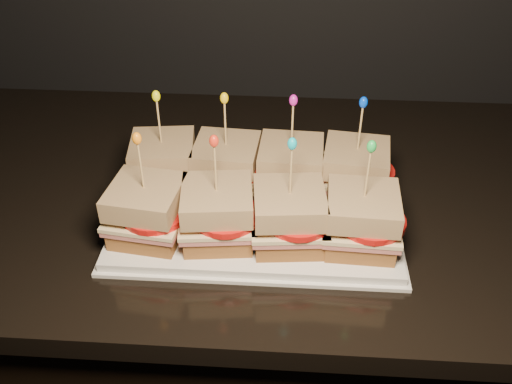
{
  "coord_description": "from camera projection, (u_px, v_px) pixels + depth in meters",
  "views": [
    {
      "loc": [
        0.54,
        0.93,
        1.42
      ],
      "look_at": [
        0.49,
        1.59,
        0.94
      ],
      "focal_mm": 40.0,
      "sensor_mm": 36.0,
      "label": 1
    }
  ],
  "objects": [
    {
      "name": "sandwich_1_bread_top",
      "position": [
        226.0,
        153.0,
        0.85
      ],
      "size": [
        0.1,
        0.1,
        0.03
      ],
      "primitive_type": "cube",
      "rotation": [
        0.0,
        0.0,
        -0.07
      ],
      "color": "#59320C",
      "rests_on": "sandwich_1_tomato"
    },
    {
      "name": "sandwich_1_tomato",
      "position": [
        234.0,
        167.0,
        0.86
      ],
      "size": [
        0.09,
        0.09,
        0.01
      ],
      "primitive_type": "cylinder",
      "color": "red",
      "rests_on": "sandwich_1_cheese"
    },
    {
      "name": "sandwich_7_tomato",
      "position": [
        371.0,
        221.0,
        0.75
      ],
      "size": [
        0.09,
        0.09,
        0.01
      ],
      "primitive_type": "cylinder",
      "color": "red",
      "rests_on": "sandwich_7_cheese"
    },
    {
      "name": "sandwich_2_ham",
      "position": [
        290.0,
        175.0,
        0.86
      ],
      "size": [
        0.11,
        0.1,
        0.01
      ],
      "primitive_type": "cube",
      "rotation": [
        0.0,
        0.0,
        -0.05
      ],
      "color": "#B85553",
      "rests_on": "sandwich_2_bread_bot"
    },
    {
      "name": "sandwich_2_bread_top",
      "position": [
        291.0,
        155.0,
        0.84
      ],
      "size": [
        0.1,
        0.1,
        0.03
      ],
      "primitive_type": "cube",
      "rotation": [
        0.0,
        0.0,
        -0.05
      ],
      "color": "#59320C",
      "rests_on": "sandwich_2_tomato"
    },
    {
      "name": "sandwich_0_frill",
      "position": [
        156.0,
        96.0,
        0.8
      ],
      "size": [
        0.01,
        0.01,
        0.02
      ],
      "primitive_type": "ellipsoid",
      "color": "yellow",
      "rests_on": "sandwich_0_pick"
    },
    {
      "name": "sandwich_0_ham",
      "position": [
        165.0,
        170.0,
        0.87
      ],
      "size": [
        0.11,
        0.11,
        0.01
      ],
      "primitive_type": "cube",
      "rotation": [
        0.0,
        0.0,
        0.12
      ],
      "color": "#B85553",
      "rests_on": "sandwich_0_bread_bot"
    },
    {
      "name": "sandwich_0_cheese",
      "position": [
        164.0,
        166.0,
        0.87
      ],
      "size": [
        0.11,
        0.11,
        0.01
      ],
      "primitive_type": "cube",
      "rotation": [
        0.0,
        0.0,
        0.12
      ],
      "color": "beige",
      "rests_on": "sandwich_0_ham"
    },
    {
      "name": "sandwich_0_tomato",
      "position": [
        171.0,
        165.0,
        0.86
      ],
      "size": [
        0.09,
        0.09,
        0.01
      ],
      "primitive_type": "cylinder",
      "color": "red",
      "rests_on": "sandwich_0_cheese"
    },
    {
      "name": "sandwich_4_ham",
      "position": [
        148.0,
        217.0,
        0.78
      ],
      "size": [
        0.11,
        0.11,
        0.01
      ],
      "primitive_type": "cube",
      "rotation": [
        0.0,
        0.0,
        -0.13
      ],
      "color": "#B85553",
      "rests_on": "sandwich_4_bread_bot"
    },
    {
      "name": "sandwich_5_pick",
      "position": [
        215.0,
        171.0,
        0.73
      ],
      "size": [
        0.0,
        0.0,
        0.09
      ],
      "primitive_type": "cylinder",
      "color": "tan",
      "rests_on": "sandwich_5_bread_top"
    },
    {
      "name": "sandwich_1_cheese",
      "position": [
        227.0,
        169.0,
        0.87
      ],
      "size": [
        0.11,
        0.11,
        0.01
      ],
      "primitive_type": "cube",
      "rotation": [
        0.0,
        0.0,
        -0.07
      ],
      "color": "beige",
      "rests_on": "sandwich_1_ham"
    },
    {
      "name": "sandwich_3_pick",
      "position": [
        360.0,
        131.0,
        0.81
      ],
      "size": [
        0.0,
        0.0,
        0.09
      ],
      "primitive_type": "cylinder",
      "color": "tan",
      "rests_on": "sandwich_3_bread_top"
    },
    {
      "name": "sandwich_3_bread_bot",
      "position": [
        353.0,
        186.0,
        0.87
      ],
      "size": [
        0.1,
        0.1,
        0.03
      ],
      "primitive_type": "cube",
      "rotation": [
        0.0,
        0.0,
        -0.12
      ],
      "color": "#5C3413",
      "rests_on": "platter"
    },
    {
      "name": "sandwich_4_pick",
      "position": [
        141.0,
        168.0,
        0.73
      ],
      "size": [
        0.0,
        0.0,
        0.09
      ],
      "primitive_type": "cylinder",
      "color": "tan",
      "rests_on": "sandwich_4_bread_top"
    },
    {
      "name": "sandwich_2_frill",
      "position": [
        293.0,
        100.0,
        0.79
      ],
      "size": [
        0.01,
        0.01,
        0.02
      ],
      "primitive_type": "ellipsoid",
      "color": "#C81AA5",
      "rests_on": "sandwich_2_pick"
    },
    {
      "name": "sandwich_6_pick",
      "position": [
        291.0,
        174.0,
        0.72
      ],
      "size": [
        0.0,
        0.0,
        0.09
      ],
      "primitive_type": "cylinder",
      "color": "tan",
      "rests_on": "sandwich_6_bread_top"
    },
    {
      "name": "sandwich_6_cheese",
      "position": [
        289.0,
        219.0,
        0.77
      ],
      "size": [
        0.11,
        0.11,
        0.01
      ],
      "primitive_type": "cube",
      "rotation": [
        0.0,
        0.0,
        0.1
      ],
      "color": "beige",
      "rests_on": "sandwich_6_ham"
    },
    {
      "name": "sandwich_7_pick",
      "position": [
        367.0,
        177.0,
        0.72
      ],
      "size": [
        0.0,
        0.0,
        0.09
      ],
      "primitive_type": "cylinder",
      "color": "tan",
      "rests_on": "sandwich_7_bread_top"
    },
    {
      "name": "sandwich_7_ham",
      "position": [
        360.0,
        226.0,
        0.77
      ],
      "size": [
        0.1,
        0.1,
        0.01
      ],
      "primitive_type": "cube",
      "rotation": [
        0.0,
        0.0,
        -0.05
      ],
      "color": "#B85553",
      "rests_on": "sandwich_7_bread_bot"
    },
    {
      "name": "sandwich_1_pick",
      "position": [
        225.0,
        126.0,
        0.82
      ],
      "size": [
        0.0,
        0.0,
        0.09
      ],
      "primitive_type": "cylinder",
      "color": "tan",
      "rests_on": "sandwich_1_bread_top"
    },
    {
      "name": "sandwich_4_tomato",
      "position": [
        155.0,
        212.0,
        0.77
      ],
      "size": [
        0.09,
        0.09,
        0.01
      ],
      "primitive_type": "cylinder",
      "color": "red",
      "rests_on": "sandwich_4_cheese"
    },
    {
      "name": "sandwich_5_tomato",
      "position": [
        226.0,
        215.0,
        0.76
      ],
      "size": [
        0.09,
        0.09,
        0.01
      ],
      "primitive_type": "cylinder",
      "color": "red",
      "rests_on": "sandwich_5_cheese"
    },
    {
      "name": "sandwich_7_bread_bot",
      "position": [
        359.0,
        236.0,
        0.78
      ],
      "size": [
        0.1,
        0.1,
        0.03
      ],
      "primitive_type": "cube",
      "rotation": [
        0.0,
        0.0,
        -0.05
      ],
      "color": "#5C3413",
      "rests_on": "platter"
    },
    {
      "name": "sandwich_5_cheese",
      "position": [
        218.0,
        216.0,
        0.77
      ],
      "size": [
        0.11,
        0.11,
        0.01
      ],
      "primitive_type": "cube",
      "rotation": [
        0.0,
        0.0,
        0.11
      ],
      "color": "beige",
      "rests_on": "sandwich_5_ham"
    },
    {
      "name": "sandwich_6_bread_top",
      "position": [
        290.0,
        203.0,
        0.75
      ],
      "size": [
        0.1,
        0.1,
        0.03
      ],
      "primitive_type": "cube",
      "rotation": [
        0.0,
        0.0,
        0.1
      ],
      "color": "#59320C",
      "rests_on": "sandwich_6_tomato"
    },
    {
      "name": "sandwich_1_bread_bot",
      "position": [
        227.0,
        181.0,
        0.88
      ],
      "size": [
        0.1,
        0.1,
        0.03
      ],
      "primitive_type": "cube",
      "rotation": [
        0.0,
        0.0,
        -0.07
      ],
      "color": "#5C3413",
      "rests_on": "platter"
    },
    {
      "name": "sandwich_4_cheese",
      "position": [
        148.0,
        213.0,
        0.78
      ],
      "size": [
        0.11,
        0.11,
        0.01
      ],
      "primitive_type": "cube",
      "rotation": [
        0.0,
        0.0,
        -0.13
      ],
      "color": "beige",
      "rests_on": "sandwich_4_ham"
    },
    {
      "name": "sandwich_2_bread_bot",
      "position": [
        290.0,
        184.0,
        0.87
      ],
      "size": [
        0.1,
        0.1,
        0.03
      ],
      "primitive_type": "cube",
      "rotation": [
        0.0,
        0.0,
        -0.05
      ],
      "color": "#5C3413",
      "rests_on": "platter"
    },
    {
      "name": "sandwich_3_frill",
      "position": [
        363.0,
        102.0,
        0.78
      ],
      "size": [
        0.01,
        0.01,
        0.02
      ],
      "primitive_type": "ellipsoid",
      "color": "#053DDD",
      "rests_on": "sandwich_3_pick"
    },
    {
      "name": "sandwich_3_ham",
      "position": [
        354.0,
        177.0,
        0.86
      ],
      "size": [
        0.11,
        0.11,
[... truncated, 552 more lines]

